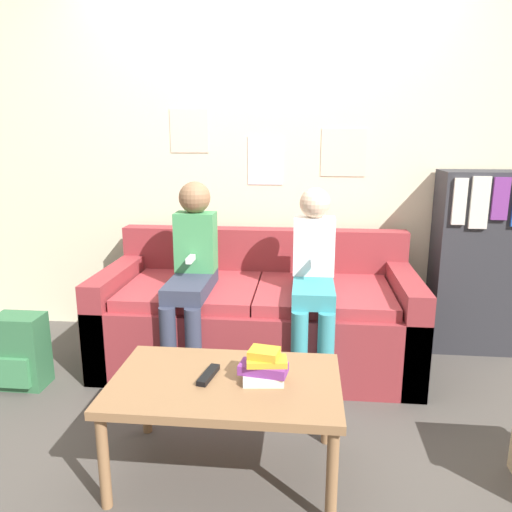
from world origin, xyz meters
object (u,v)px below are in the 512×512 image
object	(u,v)px
coffee_table	(225,390)
person_right	(314,274)
bookshelf	(474,262)
person_left	(191,268)
backpack	(21,352)
couch	(258,317)
tv_remote	(208,375)

from	to	relation	value
coffee_table	person_right	distance (m)	1.02
coffee_table	bookshelf	distance (m)	2.05
coffee_table	person_left	xyz separation A→B (m)	(-0.35, 0.92, 0.27)
person_left	backpack	distance (m)	1.08
backpack	bookshelf	bearing A→B (deg)	16.91
couch	bookshelf	distance (m)	1.47
couch	backpack	bearing A→B (deg)	-159.64
coffee_table	bookshelf	xyz separation A→B (m)	(1.42, 1.45, 0.22)
bookshelf	backpack	xyz separation A→B (m)	(-2.71, -0.82, -0.39)
couch	person_right	bearing A→B (deg)	-30.82
couch	backpack	distance (m)	1.40
couch	coffee_table	size ratio (longest dim) A/B	2.04
person_right	coffee_table	bearing A→B (deg)	-111.76
coffee_table	tv_remote	world-z (taller)	tv_remote
tv_remote	bookshelf	world-z (taller)	bookshelf
tv_remote	backpack	size ratio (longest dim) A/B	0.41
person_left	person_right	distance (m)	0.71
bookshelf	coffee_table	bearing A→B (deg)	-134.40
couch	backpack	size ratio (longest dim) A/B	4.50
coffee_table	bookshelf	world-z (taller)	bookshelf
couch	coffee_table	xyz separation A→B (m)	(-0.03, -1.12, 0.10)
person_left	person_right	world-z (taller)	person_left
tv_remote	coffee_table	bearing A→B (deg)	-0.37
couch	tv_remote	world-z (taller)	couch
tv_remote	couch	bearing A→B (deg)	95.23
couch	person_left	bearing A→B (deg)	-152.33
person_left	backpack	size ratio (longest dim) A/B	2.68
person_left	bookshelf	xyz separation A→B (m)	(1.77, 0.53, -0.05)
coffee_table	backpack	size ratio (longest dim) A/B	2.21
tv_remote	bookshelf	size ratio (longest dim) A/B	0.15
bookshelf	couch	bearing A→B (deg)	-166.44
person_right	bookshelf	world-z (taller)	bookshelf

